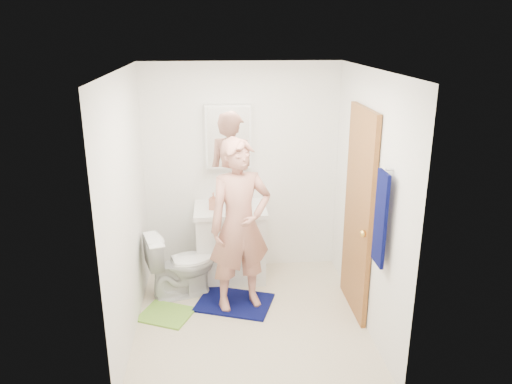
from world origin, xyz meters
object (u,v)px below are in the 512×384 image
Objects in this scene: toilet at (181,264)px; toothbrush_cup at (243,200)px; soap_dispenser at (213,201)px; man at (240,226)px; medicine_cabinet at (228,136)px; vanity_cabinet at (231,245)px; towel at (381,219)px.

toothbrush_cup is (0.69, 0.47, 0.54)m from toilet.
soap_dispenser is 0.11× the size of man.
medicine_cabinet is 0.73m from toothbrush_cup.
toilet is (-0.54, -0.37, -0.04)m from vanity_cabinet.
toothbrush_cup is (0.15, 0.10, 0.50)m from vanity_cabinet.
vanity_cabinet is 4.24× the size of soap_dispenser.
man is at bearing 143.17° from towel.
man is at bearing -83.74° from vanity_cabinet.
medicine_cabinet is 1.48m from toilet.
towel is at bearing -56.99° from toothbrush_cup.
towel is (1.18, -1.71, -0.35)m from medicine_cabinet.
soap_dispenser is (-0.18, -0.05, 0.54)m from vanity_cabinet.
towel is at bearing -51.53° from vanity_cabinet.
toilet is 3.81× the size of soap_dispenser.
medicine_cabinet is 2.11m from towel.
toilet is 0.86m from man.
medicine_cabinet reaches higher than towel.
towel is at bearing -46.61° from soap_dispenser.
toothbrush_cup is at bearing 68.25° from man.
soap_dispenser reaches higher than toothbrush_cup.
towel reaches higher than toilet.
toilet is at bearing 138.96° from man.
toilet is at bearing -132.40° from medicine_cabinet.
man is (0.07, -0.66, 0.49)m from vanity_cabinet.
towel is at bearing -55.39° from medicine_cabinet.
vanity_cabinet is 1.14× the size of medicine_cabinet.
toilet is 0.41× the size of man.
soap_dispenser reaches higher than vanity_cabinet.
man reaches higher than vanity_cabinet.
toothbrush_cup is at bearing 123.01° from towel.
man is (0.07, -0.88, -0.71)m from medicine_cabinet.
vanity_cabinet is 0.82m from man.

